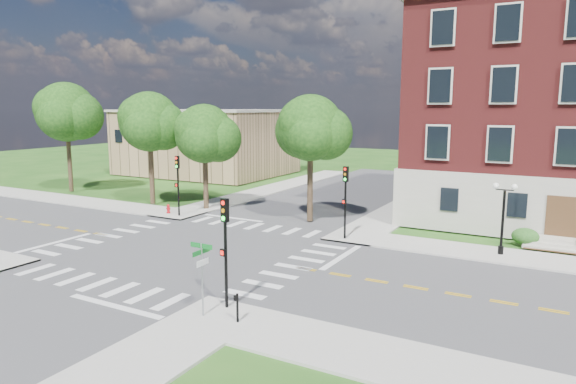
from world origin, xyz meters
The scene contains 19 objects.
ground centered at (0.00, 0.00, 0.00)m, with size 160.00×160.00×0.00m, color #1E4B15.
road_ew centered at (0.00, 0.00, 0.01)m, with size 90.00×12.00×0.01m, color #3D3D3F.
road_ns centered at (0.00, 0.00, 0.01)m, with size 12.00×90.00×0.01m, color #3D3D3F.
sidewalk_ne centered at (15.38, 15.38, 0.06)m, with size 34.00×34.00×0.12m.
sidewalk_nw centered at (-15.38, 15.38, 0.06)m, with size 34.00×34.00×0.12m.
crosswalk_east centered at (7.20, 0.00, 0.00)m, with size 2.20×10.20×0.02m, color silver, non-canonical shape.
stop_bar_east centered at (8.80, 3.00, 0.00)m, with size 0.40×5.50×0.00m, color silver.
secondary_building centered at (-22.00, 30.00, 4.28)m, with size 20.40×15.40×8.30m.
tree_a centered at (-24.86, 11.01, 8.21)m, with size 5.97×5.97×11.10m.
tree_b centered at (-12.54, 9.89, 7.42)m, with size 5.26×5.26×9.96m.
tree_c centered at (-7.02, 10.56, 6.48)m, with size 4.96×4.96×8.87m.
tree_d centered at (2.98, 10.48, 7.16)m, with size 4.95×4.95×9.55m.
traffic_signal_se centered at (7.54, -6.71, 3.19)m, with size 0.37×0.42×4.80m.
traffic_signal_ne centered at (7.41, 6.78, 3.19)m, with size 0.37×0.44×4.80m.
traffic_signal_nw centered at (-7.06, 7.08, 3.19)m, with size 0.38×0.46×4.80m.
twin_lamp_west centered at (16.92, 7.86, 2.52)m, with size 1.36×0.36×4.23m.
street_sign_pole centered at (7.22, -7.91, 2.31)m, with size 1.10×1.10×3.10m.
push_button_post centered at (8.85, -7.78, 0.80)m, with size 0.14×0.21×1.20m.
fire_hydrant centered at (-8.44, 7.38, 0.46)m, with size 0.35×0.35×0.75m.
Camera 1 is at (20.13, -23.92, 8.70)m, focal length 32.00 mm.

